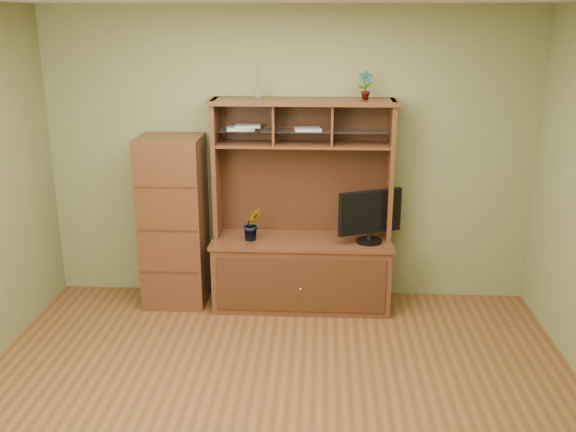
{
  "coord_description": "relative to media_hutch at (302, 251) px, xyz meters",
  "views": [
    {
      "loc": [
        0.3,
        -3.81,
        2.57
      ],
      "look_at": [
        0.03,
        1.2,
        1.02
      ],
      "focal_mm": 40.0,
      "sensor_mm": 36.0,
      "label": 1
    }
  ],
  "objects": [
    {
      "name": "reed_diffuser",
      "position": [
        -0.4,
        0.08,
        1.49
      ],
      "size": [
        0.06,
        0.06,
        0.28
      ],
      "color": "silver",
      "rests_on": "media_hutch"
    },
    {
      "name": "media_hutch",
      "position": [
        0.0,
        0.0,
        0.0
      ],
      "size": [
        1.66,
        0.61,
        1.9
      ],
      "color": "#462514",
      "rests_on": "room"
    },
    {
      "name": "magazines",
      "position": [
        -0.34,
        0.08,
        1.13
      ],
      "size": [
        0.86,
        0.22,
        0.04
      ],
      "color": "#B6B6BB",
      "rests_on": "media_hutch"
    },
    {
      "name": "side_cabinet",
      "position": [
        -1.18,
        -0.0,
        0.27
      ],
      "size": [
        0.56,
        0.51,
        1.58
      ],
      "color": "#462514",
      "rests_on": "room"
    },
    {
      "name": "monitor",
      "position": [
        0.6,
        -0.08,
        0.38
      ],
      "size": [
        0.57,
        0.29,
        0.48
      ],
      "rotation": [
        0.0,
        0.0,
        0.42
      ],
      "color": "black",
      "rests_on": "media_hutch"
    },
    {
      "name": "room",
      "position": [
        -0.13,
        -1.73,
        0.83
      ],
      "size": [
        4.54,
        4.04,
        2.74
      ],
      "color": "#583619",
      "rests_on": "ground"
    },
    {
      "name": "orchid_plant",
      "position": [
        -0.45,
        -0.08,
        0.28
      ],
      "size": [
        0.2,
        0.17,
        0.31
      ],
      "primitive_type": "imported",
      "rotation": [
        0.0,
        0.0,
        0.26
      ],
      "color": "#356021",
      "rests_on": "media_hutch"
    },
    {
      "name": "top_plant",
      "position": [
        0.53,
        0.08,
        1.5
      ],
      "size": [
        0.13,
        0.09,
        0.25
      ],
      "primitive_type": "imported",
      "rotation": [
        0.0,
        0.0,
        0.04
      ],
      "color": "#336B25",
      "rests_on": "media_hutch"
    }
  ]
}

